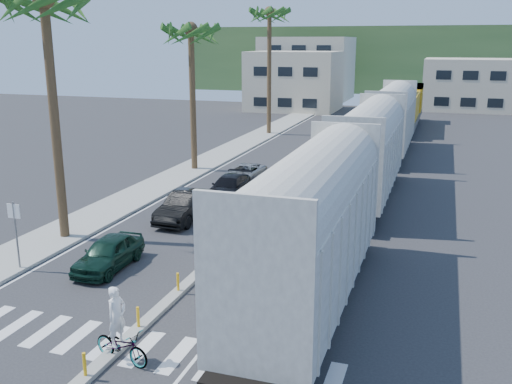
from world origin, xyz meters
TOP-DOWN VIEW (x-y plane):
  - ground at (0.00, 0.00)m, footprint 140.00×140.00m
  - sidewalk at (-8.50, 25.00)m, footprint 3.00×90.00m
  - rails at (5.00, 28.00)m, footprint 1.56×100.00m
  - median at (0.00, 19.96)m, footprint 0.45×60.00m
  - crosswalk at (0.00, -2.00)m, footprint 14.00×2.20m
  - lane_markings at (-2.15, 25.00)m, footprint 9.42×90.00m
  - freight_train at (5.00, 23.18)m, footprint 3.00×60.94m
  - palm_trees at (-8.10, 22.70)m, footprint 3.50×37.20m
  - street_sign at (-7.30, 2.00)m, footprint 0.60×0.08m
  - buildings at (-6.41, 71.66)m, footprint 38.00×27.00m
  - hillside at (0.00, 100.00)m, footprint 80.00×20.00m
  - car_lead at (-3.88, 3.39)m, footprint 1.91×4.16m
  - car_second at (-3.64, 10.55)m, footprint 1.92×4.84m
  - car_third at (-3.11, 15.57)m, footprint 1.99×4.64m
  - car_rear at (-3.59, 19.73)m, footprint 2.72×4.64m
  - cyclist at (0.46, -2.82)m, footprint 1.61×2.33m

SIDE VIEW (x-z plane):
  - ground at x=0.00m, z-range 0.00..0.00m
  - lane_markings at x=-2.15m, z-range 0.00..0.01m
  - crosswalk at x=0.00m, z-range 0.00..0.01m
  - rails at x=5.00m, z-range 0.00..0.06m
  - sidewalk at x=-8.50m, z-range 0.00..0.15m
  - median at x=0.00m, z-range -0.34..0.51m
  - car_rear at x=-3.59m, z-range 0.00..1.19m
  - car_third at x=-3.11m, z-range 0.00..1.33m
  - car_lead at x=-3.88m, z-range 0.00..1.38m
  - cyclist at x=0.46m, z-range -0.44..1.95m
  - car_second at x=-3.64m, z-range 0.00..1.57m
  - street_sign at x=-7.30m, z-range 0.47..3.47m
  - freight_train at x=5.00m, z-range -0.02..5.83m
  - buildings at x=-6.41m, z-range -0.64..9.36m
  - hillside at x=0.00m, z-range 0.00..12.00m
  - palm_trees at x=-8.10m, z-range 3.93..17.68m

